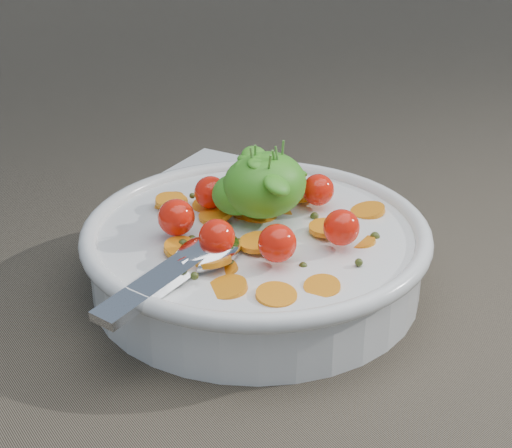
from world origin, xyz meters
TOP-DOWN VIEW (x-y plane):
  - ground at (0.00, 0.00)m, footprint 6.00×6.00m
  - bowl at (-0.02, 0.03)m, footprint 0.27×0.25m
  - napkin at (0.05, 0.19)m, footprint 0.20×0.19m

SIDE VIEW (x-z plane):
  - ground at x=0.00m, z-range 0.00..0.00m
  - napkin at x=0.05m, z-range 0.00..0.01m
  - bowl at x=-0.02m, z-range -0.02..0.08m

